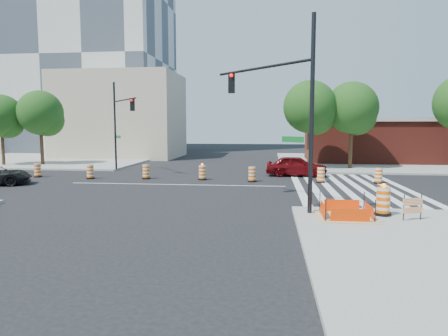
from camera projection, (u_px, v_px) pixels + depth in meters
The scene contains 25 objects.
ground at pixel (176, 185), 25.77m from camera, with size 120.00×120.00×0.00m, color black.
sidewalk_ne at pixel (386, 162), 41.51m from camera, with size 22.00×22.00×0.15m, color gray.
sidewalk_nw at pixel (59, 159), 45.58m from camera, with size 22.00×22.00×0.15m, color gray.
crosswalk_east at pixel (351, 187), 24.53m from camera, with size 6.75×13.50×0.01m.
lane_centerline at pixel (176, 185), 25.77m from camera, with size 14.00×0.12×0.01m, color silver.
excavation_pit at pixel (346, 216), 15.83m from camera, with size 2.20×2.20×0.90m.
tower_nw at pixel (70, 1), 59.73m from camera, with size 28.00×18.00×45.00m, color silver.
brick_storefront at pixel (387, 140), 41.27m from camera, with size 16.50×8.50×4.60m.
beige_midrise at pixel (121, 116), 48.34m from camera, with size 14.00×10.00×10.00m, color tan.
red_coupe at pixel (296, 166), 30.10m from camera, with size 1.82×4.54×1.55m, color #53070A.
signal_pole_se at pixel (282, 98), 17.52m from camera, with size 4.42×4.46×8.12m.
signal_pole_nw at pixel (120, 117), 32.26m from camera, with size 3.47×4.43×7.28m.
pit_drum at pixel (383, 202), 16.18m from camera, with size 0.67×0.67×1.31m.
barricade at pixel (413, 206), 15.34m from camera, with size 0.83×0.34×1.02m.
tree_north_a at pixel (2, 118), 37.11m from camera, with size 3.94×3.94×6.70m.
tree_north_b at pixel (41, 115), 37.54m from camera, with size 4.18×4.18×7.11m.
tree_north_c at pixel (310, 110), 33.97m from camera, with size 4.50×4.50×7.64m.
tree_north_d at pixel (352, 111), 34.20m from camera, with size 4.44×4.44×7.55m.
median_drum_0 at pixel (38, 171), 29.53m from camera, with size 0.60×0.60×1.02m.
median_drum_1 at pixel (90, 172), 28.57m from camera, with size 0.60×0.60×1.02m.
median_drum_2 at pixel (146, 172), 28.50m from camera, with size 0.60×0.60×1.02m.
median_drum_3 at pixel (202, 173), 27.99m from camera, with size 0.60×0.60×1.18m.
median_drum_4 at pixel (252, 175), 27.04m from camera, with size 0.60×0.60×1.02m.
median_drum_5 at pixel (321, 176), 26.60m from camera, with size 0.60×0.60×1.02m.
median_drum_6 at pixel (379, 176), 26.21m from camera, with size 0.60×0.60×1.02m.
Camera 1 is at (5.97, -25.00, 3.76)m, focal length 32.00 mm.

